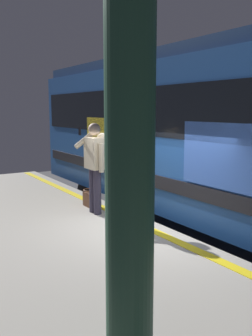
{
  "coord_description": "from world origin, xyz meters",
  "views": [
    {
      "loc": [
        -4.71,
        3.68,
        2.9
      ],
      "look_at": [
        0.6,
        0.3,
        1.89
      ],
      "focal_mm": 39.49,
      "sensor_mm": 36.0,
      "label": 1
    }
  ],
  "objects_px": {
    "train_carriage": "(206,130)",
    "passenger": "(95,161)",
    "handbag": "(90,199)",
    "station_column": "(130,110)"
  },
  "relations": [
    {
      "from": "train_carriage",
      "to": "passenger",
      "type": "xyz_separation_m",
      "value": [
        0.29,
        2.45,
        -0.49
      ]
    },
    {
      "from": "train_carriage",
      "to": "passenger",
      "type": "distance_m",
      "value": 2.51
    },
    {
      "from": "handbag",
      "to": "station_column",
      "type": "relative_size",
      "value": 0.09
    },
    {
      "from": "handbag",
      "to": "station_column",
      "type": "height_order",
      "value": "station_column"
    },
    {
      "from": "train_carriage",
      "to": "passenger",
      "type": "bearing_deg",
      "value": 83.2
    },
    {
      "from": "handbag",
      "to": "station_column",
      "type": "xyz_separation_m",
      "value": [
        -4.39,
        1.93,
        1.74
      ]
    },
    {
      "from": "train_carriage",
      "to": "station_column",
      "type": "height_order",
      "value": "station_column"
    },
    {
      "from": "train_carriage",
      "to": "station_column",
      "type": "relative_size",
      "value": 2.66
    },
    {
      "from": "passenger",
      "to": "train_carriage",
      "type": "bearing_deg",
      "value": -96.8
    },
    {
      "from": "train_carriage",
      "to": "handbag",
      "type": "distance_m",
      "value": 2.77
    }
  ]
}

